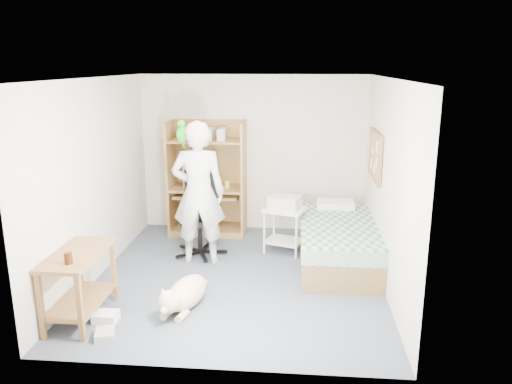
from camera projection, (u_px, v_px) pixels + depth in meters
floor at (239, 277)px, 6.41m from camera, size 4.00×4.00×0.00m
wall_back at (253, 154)px, 8.03m from camera, size 3.60×0.02×2.50m
wall_right at (387, 186)px, 5.95m from camera, size 0.02×4.00×2.50m
wall_left at (95, 180)px, 6.25m from camera, size 0.02×4.00×2.50m
ceiling at (237, 78)px, 5.79m from camera, size 3.60×4.00×0.02m
computer_hutch at (208, 183)px, 7.94m from camera, size 1.20×0.63×1.80m
bed at (338, 242)px, 6.82m from camera, size 1.02×2.02×0.66m
side_desk at (79, 276)px, 5.27m from camera, size 0.50×1.00×0.75m
corkboard at (375, 156)px, 6.77m from camera, size 0.04×0.94×0.66m
office_chair at (200, 225)px, 7.13m from camera, size 0.66×0.66×1.17m
person at (199, 193)px, 6.68m from camera, size 0.75×0.52×1.95m
parrot at (182, 133)px, 6.51m from camera, size 0.14×0.25×0.39m
dog at (184, 294)px, 5.56m from camera, size 0.51×1.06×0.40m
printer_cart at (285, 223)px, 7.17m from camera, size 0.66×0.59×0.66m
printer at (285, 202)px, 7.09m from camera, size 0.50×0.44×0.18m
crt_monitor at (198, 174)px, 7.93m from camera, size 0.41×0.43×0.37m
keyboard at (203, 194)px, 7.83m from camera, size 0.47×0.23×0.03m
pencil_cup at (228, 184)px, 7.83m from camera, size 0.08×0.08×0.12m
drink_glass at (68, 258)px, 4.91m from camera, size 0.08×0.08×0.12m
floor_box_a at (106, 317)px, 5.31m from camera, size 0.25×0.20×0.10m
floor_box_b at (105, 334)px, 4.98m from camera, size 0.23×0.26×0.08m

